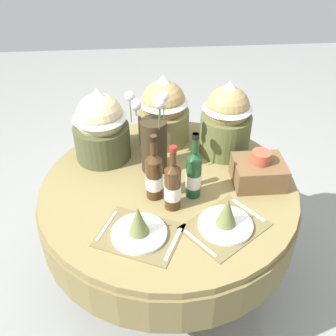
# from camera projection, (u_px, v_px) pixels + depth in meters

# --- Properties ---
(ground) EXTENTS (8.00, 8.00, 0.00)m
(ground) POSITION_uv_depth(u_px,v_px,m) (168.00, 279.00, 2.40)
(ground) COLOR gray
(dining_table) EXTENTS (1.30, 1.30, 0.75)m
(dining_table) POSITION_uv_depth(u_px,v_px,m) (168.00, 207.00, 2.04)
(dining_table) COLOR olive
(dining_table) RESTS_ON ground
(place_setting_left) EXTENTS (0.42, 0.38, 0.16)m
(place_setting_left) POSITION_uv_depth(u_px,v_px,m) (139.00, 227.00, 1.65)
(place_setting_left) COLOR brown
(place_setting_left) RESTS_ON dining_table
(place_setting_right) EXTENTS (0.43, 0.41, 0.16)m
(place_setting_right) POSITION_uv_depth(u_px,v_px,m) (226.00, 219.00, 1.69)
(place_setting_right) COLOR brown
(place_setting_right) RESTS_ON dining_table
(flower_vase) EXTENTS (0.21, 0.19, 0.45)m
(flower_vase) POSITION_uv_depth(u_px,v_px,m) (153.00, 141.00, 1.96)
(flower_vase) COLOR #332819
(flower_vase) RESTS_ON dining_table
(wine_bottle_left) EXTENTS (0.08, 0.08, 0.34)m
(wine_bottle_left) POSITION_uv_depth(u_px,v_px,m) (154.00, 175.00, 1.81)
(wine_bottle_left) COLOR #422814
(wine_bottle_left) RESTS_ON dining_table
(wine_bottle_right) EXTENTS (0.08, 0.08, 0.33)m
(wine_bottle_right) POSITION_uv_depth(u_px,v_px,m) (173.00, 186.00, 1.75)
(wine_bottle_right) COLOR #422814
(wine_bottle_right) RESTS_ON dining_table
(wine_bottle_rear) EXTENTS (0.07, 0.07, 0.34)m
(wine_bottle_rear) POSITION_uv_depth(u_px,v_px,m) (194.00, 174.00, 1.82)
(wine_bottle_rear) COLOR #194223
(wine_bottle_rear) RESTS_ON dining_table
(gift_tub_back_left) EXTENTS (0.30, 0.30, 0.40)m
(gift_tub_back_left) POSITION_uv_depth(u_px,v_px,m) (100.00, 122.00, 2.03)
(gift_tub_back_left) COLOR #474C2D
(gift_tub_back_left) RESTS_ON dining_table
(gift_tub_back_centre) EXTENTS (0.29, 0.29, 0.40)m
(gift_tub_back_centre) POSITION_uv_depth(u_px,v_px,m) (163.00, 107.00, 2.17)
(gift_tub_back_centre) COLOR olive
(gift_tub_back_centre) RESTS_ON dining_table
(gift_tub_back_right) EXTENTS (0.27, 0.27, 0.42)m
(gift_tub_back_right) POSITION_uv_depth(u_px,v_px,m) (227.00, 116.00, 2.06)
(gift_tub_back_right) COLOR #566033
(gift_tub_back_right) RESTS_ON dining_table
(woven_basket_side_right) EXTENTS (0.25, 0.21, 0.18)m
(woven_basket_side_right) POSITION_uv_depth(u_px,v_px,m) (259.00, 171.00, 1.93)
(woven_basket_side_right) COLOR brown
(woven_basket_side_right) RESTS_ON dining_table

